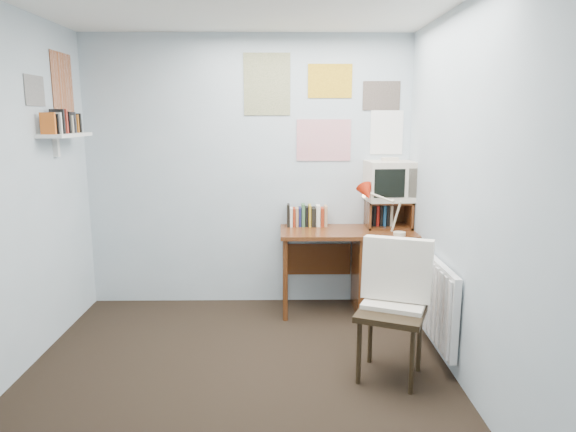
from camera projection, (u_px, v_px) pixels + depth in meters
name	position (u px, v px, depth m)	size (l,w,h in m)	color
ground	(234.00, 395.00, 3.30)	(3.50, 3.50, 0.00)	black
back_wall	(248.00, 173.00, 4.78)	(3.00, 0.02, 2.50)	silver
right_wall	(480.00, 203.00, 3.08)	(0.02, 3.50, 2.50)	silver
desk	(376.00, 268.00, 4.69)	(1.20, 0.55, 0.76)	#5F3015
desk_chair	(391.00, 314.00, 3.45)	(0.47, 0.45, 0.92)	black
desk_lamp	(400.00, 213.00, 4.37)	(0.27, 0.23, 0.39)	red
tv_riser	(388.00, 214.00, 4.71)	(0.40, 0.30, 0.25)	#5F3015
crt_tv	(389.00, 179.00, 4.67)	(0.41, 0.38, 0.39)	beige
book_row	(319.00, 214.00, 4.77)	(0.60, 0.14, 0.22)	#5F3015
radiator	(438.00, 302.00, 3.78)	(0.09, 0.80, 0.60)	white
wall_shelf	(65.00, 135.00, 4.05)	(0.20, 0.62, 0.24)	white
posters_back	(324.00, 107.00, 4.67)	(1.20, 0.01, 0.90)	white
posters_left	(49.00, 86.00, 3.98)	(0.01, 0.70, 0.60)	white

